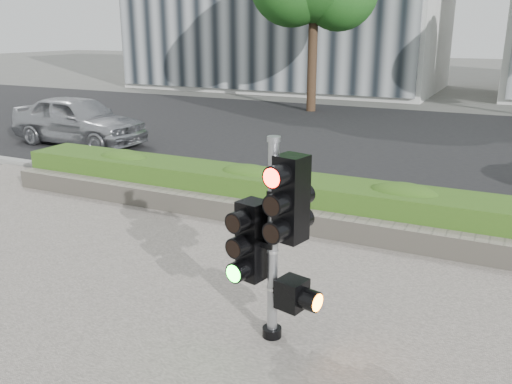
% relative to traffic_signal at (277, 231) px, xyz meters
% --- Properties ---
extents(ground, '(120.00, 120.00, 0.00)m').
position_rel_traffic_signal_xyz_m(ground, '(-0.95, 1.10, -1.21)').
color(ground, '#51514C').
rests_on(ground, ground).
extents(road, '(60.00, 13.00, 0.02)m').
position_rel_traffic_signal_xyz_m(road, '(-0.95, 11.10, -1.20)').
color(road, black).
rests_on(road, ground).
extents(curb, '(60.00, 0.25, 0.12)m').
position_rel_traffic_signal_xyz_m(curb, '(-0.95, 4.25, -1.15)').
color(curb, gray).
rests_on(curb, ground).
extents(stone_wall, '(12.00, 0.32, 0.34)m').
position_rel_traffic_signal_xyz_m(stone_wall, '(-0.95, 3.00, -1.01)').
color(stone_wall, gray).
rests_on(stone_wall, sidewalk).
extents(hedge, '(12.00, 1.00, 0.68)m').
position_rel_traffic_signal_xyz_m(hedge, '(-0.95, 3.65, -0.84)').
color(hedge, '#5E912C').
rests_on(hedge, sidewalk).
extents(traffic_signal, '(0.78, 0.62, 2.13)m').
position_rel_traffic_signal_xyz_m(traffic_signal, '(0.00, 0.00, 0.00)').
color(traffic_signal, black).
rests_on(traffic_signal, sidewalk).
extents(car_silver, '(4.06, 1.73, 1.37)m').
position_rel_traffic_signal_xyz_m(car_silver, '(-8.99, 6.66, -0.50)').
color(car_silver, '#9EA0A5').
rests_on(car_silver, road).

